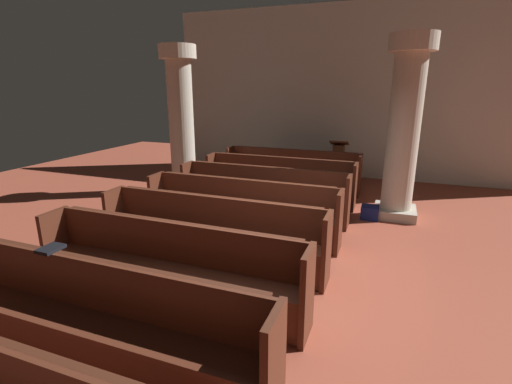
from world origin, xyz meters
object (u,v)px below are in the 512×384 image
Objects in this scene: pillar_aisle_side at (404,127)px; hymn_book at (51,249)px; pillar_far_side at (181,118)px; pew_row_1 at (279,179)px; pew_row_0 at (292,169)px; pew_row_2 at (262,191)px; pew_row_4 at (211,231)px; pew_row_6 at (98,318)px; lectern at (338,164)px; pew_row_3 at (241,208)px; kneeler_box_navy at (370,212)px; pew_row_5 at (167,264)px.

pillar_aisle_side is 15.10× the size of hymn_book.
pew_row_1 is at bearing -0.01° from pillar_far_side.
pew_row_1 is at bearing -90.00° from pew_row_0.
pew_row_2 is 2.13m from pew_row_4.
pew_row_4 is at bearing -90.00° from pew_row_0.
pillar_aisle_side is at bearing 65.02° from pew_row_6.
pew_row_0 is at bearing 24.26° from pillar_far_side.
lectern reaches higher than pew_row_1.
pew_row_3 is 2.60m from kneeler_box_navy.
lectern is 7.66m from hymn_book.
hymn_book is at bearing -102.00° from lectern.
pew_row_1 and pew_row_4 have the same top height.
pew_row_0 is 1.00× the size of pew_row_1.
lectern is at bearing 78.25° from pew_row_3.
pew_row_2 is at bearing -90.00° from pew_row_1.
pew_row_5 is at bearing -90.00° from pew_row_2.
pew_row_2 is at bearing -90.00° from pew_row_0.
pew_row_4 is 3.02× the size of lectern.
pillar_aisle_side reaches higher than hymn_book.
pillar_far_side is at bearing 113.92° from pew_row_6.
pew_row_1 is 1.00× the size of pew_row_2.
hymn_book reaches higher than pew_row_1.
pillar_aisle_side is at bearing 59.60° from pew_row_5.
hymn_book is (-0.66, -4.07, 0.46)m from pew_row_2.
pew_row_5 is 1.00× the size of pew_row_6.
kneeler_box_navy is at bearing 62.63° from pew_row_5.
pew_row_3 is at bearing 90.00° from pew_row_6.
pew_row_4 is 10.22× the size of kneeler_box_navy.
pew_row_3 is at bearing -101.75° from lectern.
hymn_book is (1.70, -5.13, -0.75)m from pillar_far_side.
pew_row_3 reaches higher than kneeler_box_navy.
hymn_book is at bearing -99.20° from pew_row_2.
pillar_far_side is 15.10× the size of hymn_book.
pew_row_1 is 2.65m from pillar_far_side.
kneeler_box_navy is (4.32, -0.47, -1.60)m from pillar_far_side.
pew_row_1 is 1.00× the size of pew_row_5.
pew_row_2 is at bearing 90.00° from pew_row_4.
pew_row_6 is 10.22× the size of kneeler_box_navy.
pew_row_1 and pew_row_3 have the same top height.
pew_row_0 is at bearing 90.00° from pew_row_1.
pew_row_0 is 10.22× the size of kneeler_box_navy.
pew_row_1 is 3.02× the size of lectern.
pew_row_0 is at bearing 90.00° from pew_row_3.
pew_row_1 is at bearing 176.47° from pillar_aisle_side.
pew_row_5 reaches higher than kneeler_box_navy.
pew_row_0 is 1.00× the size of pew_row_5.
pew_row_2 is at bearing 90.00° from pew_row_5.
pew_row_2 is 3.19m from pew_row_5.
pillar_far_side is 5.46m from hymn_book.
pew_row_1 is 2.05m from kneeler_box_navy.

